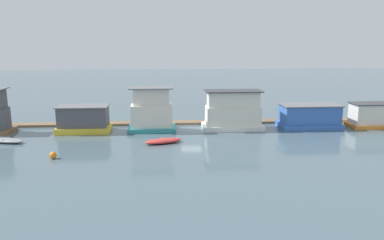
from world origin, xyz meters
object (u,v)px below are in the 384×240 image
at_px(houseboat_yellow, 84,119).
at_px(houseboat_orange, 378,115).
at_px(buoy_orange, 53,155).
at_px(dinghy_grey, 6,140).
at_px(houseboat_white, 233,112).
at_px(dinghy_red, 163,141).
at_px(houseboat_teal, 152,112).
at_px(houseboat_blue, 309,117).

distance_m(houseboat_yellow, houseboat_orange, 36.45).
xyz_separation_m(houseboat_yellow, buoy_orange, (-0.71, -10.38, -1.20)).
relative_size(dinghy_grey, buoy_orange, 6.61).
bearing_deg(houseboat_white, dinghy_red, -144.74).
height_order(houseboat_teal, dinghy_red, houseboat_teal).
xyz_separation_m(houseboat_teal, houseboat_blue, (19.55, 0.09, -0.85)).
bearing_deg(houseboat_yellow, houseboat_teal, 0.20).
height_order(houseboat_white, houseboat_orange, houseboat_orange).
bearing_deg(houseboat_blue, houseboat_teal, -179.73).
height_order(houseboat_blue, dinghy_red, houseboat_blue).
distance_m(houseboat_white, buoy_orange, 21.59).
xyz_separation_m(houseboat_white, dinghy_grey, (-25.34, -4.55, -1.94)).
distance_m(houseboat_orange, buoy_orange, 38.59).
relative_size(dinghy_grey, dinghy_red, 1.03).
distance_m(houseboat_teal, dinghy_grey, 16.16).
xyz_separation_m(houseboat_blue, houseboat_orange, (8.81, -0.17, 0.03)).
distance_m(houseboat_teal, dinghy_red, 6.33).
xyz_separation_m(houseboat_yellow, houseboat_orange, (36.45, -0.04, -0.05)).
bearing_deg(dinghy_grey, houseboat_blue, 7.24).
height_order(houseboat_white, buoy_orange, houseboat_white).
bearing_deg(buoy_orange, houseboat_teal, 49.78).
distance_m(houseboat_blue, dinghy_grey, 35.28).
bearing_deg(dinghy_red, houseboat_orange, 12.06).
height_order(houseboat_yellow, dinghy_red, houseboat_yellow).
bearing_deg(houseboat_orange, houseboat_teal, 179.85).
bearing_deg(dinghy_grey, houseboat_orange, 5.58).
bearing_deg(houseboat_yellow, houseboat_orange, -0.07).
xyz_separation_m(houseboat_orange, buoy_orange, (-37.17, -10.33, -1.14)).
bearing_deg(houseboat_blue, houseboat_yellow, -179.75).
height_order(dinghy_red, buoy_orange, buoy_orange).
bearing_deg(dinghy_grey, houseboat_white, 10.18).
bearing_deg(houseboat_blue, dinghy_grey, -172.76).
bearing_deg(buoy_orange, dinghy_red, 24.19).
relative_size(houseboat_orange, buoy_orange, 11.05).
relative_size(houseboat_yellow, dinghy_red, 1.46).
height_order(houseboat_yellow, houseboat_orange, houseboat_orange).
relative_size(houseboat_white, houseboat_orange, 1.02).
bearing_deg(houseboat_teal, houseboat_blue, 0.27).
relative_size(dinghy_red, buoy_orange, 6.42).
bearing_deg(houseboat_white, houseboat_orange, -0.84).
relative_size(houseboat_teal, dinghy_red, 1.35).
height_order(houseboat_yellow, dinghy_grey, houseboat_yellow).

